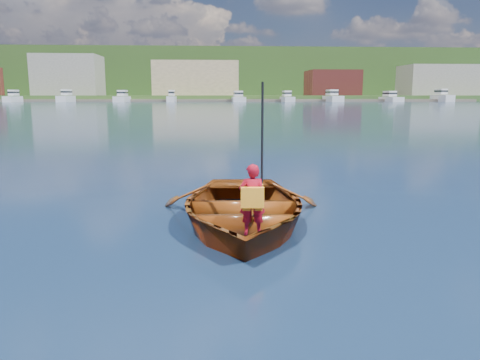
{
  "coord_description": "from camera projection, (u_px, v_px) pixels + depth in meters",
  "views": [
    {
      "loc": [
        0.17,
        -8.3,
        2.18
      ],
      "look_at": [
        0.65,
        -0.62,
        0.77
      ],
      "focal_mm": 35.0,
      "sensor_mm": 36.0,
      "label": 1
    }
  ],
  "objects": [
    {
      "name": "ground",
      "position": [
        202.0,
        216.0,
        8.53
      ],
      "size": [
        600.0,
        600.0,
        0.0
      ],
      "color": "#13233B",
      "rests_on": "ground"
    },
    {
      "name": "rowboat",
      "position": [
        242.0,
        208.0,
        7.9
      ],
      "size": [
        3.32,
        4.48,
        0.89
      ],
      "color": "#7A330C",
      "rests_on": "ground"
    },
    {
      "name": "child_paddler",
      "position": [
        252.0,
        198.0,
        6.96
      ],
      "size": [
        0.41,
        0.35,
        2.27
      ],
      "color": "#A30C20",
      "rests_on": "ground"
    },
    {
      "name": "shoreline",
      "position": [
        210.0,
        79.0,
        239.0
      ],
      "size": [
        400.0,
        140.0,
        22.0
      ],
      "color": "#38521F",
      "rests_on": "ground"
    },
    {
      "name": "dock",
      "position": [
        233.0,
        100.0,
        154.23
      ],
      "size": [
        159.99,
        12.27,
        0.8
      ],
      "color": "brown",
      "rests_on": "ground"
    },
    {
      "name": "waterfront_buildings",
      "position": [
        188.0,
        79.0,
        168.67
      ],
      "size": [
        202.0,
        16.0,
        14.0
      ],
      "color": "brown",
      "rests_on": "ground"
    },
    {
      "name": "marina_yachts",
      "position": [
        251.0,
        98.0,
        149.82
      ],
      "size": [
        140.16,
        13.97,
        4.43
      ],
      "color": "silver",
      "rests_on": "ground"
    },
    {
      "name": "hillside_trees",
      "position": [
        326.0,
        65.0,
        241.79
      ],
      "size": [
        294.44,
        83.91,
        24.42
      ],
      "color": "#382314",
      "rests_on": "ground"
    }
  ]
}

